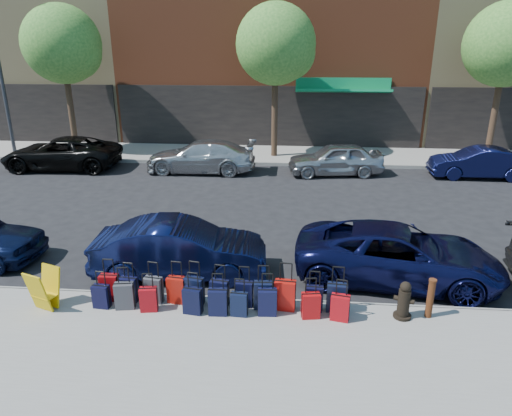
# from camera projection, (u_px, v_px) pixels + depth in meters

# --- Properties ---
(ground) EXTENTS (120.00, 120.00, 0.00)m
(ground) POSITION_uv_depth(u_px,v_px,m) (244.00, 228.00, 14.54)
(ground) COLOR black
(ground) RESTS_ON ground
(sidewalk_near) EXTENTS (60.00, 4.00, 0.15)m
(sidewalk_near) POSITION_uv_depth(u_px,v_px,m) (205.00, 357.00, 8.42)
(sidewalk_near) COLOR gray
(sidewalk_near) RESTS_ON ground
(sidewalk_far) EXTENTS (60.00, 4.00, 0.15)m
(sidewalk_far) POSITION_uv_depth(u_px,v_px,m) (265.00, 154.00, 23.89)
(sidewalk_far) COLOR gray
(sidewalk_far) RESTS_ON ground
(curb_near) EXTENTS (60.00, 0.08, 0.15)m
(curb_near) POSITION_uv_depth(u_px,v_px,m) (222.00, 300.00, 10.31)
(curb_near) COLOR gray
(curb_near) RESTS_ON ground
(curb_far) EXTENTS (60.00, 0.08, 0.15)m
(curb_far) POSITION_uv_depth(u_px,v_px,m) (262.00, 164.00, 21.99)
(curb_far) COLOR gray
(curb_far) RESTS_ON ground
(building_left) EXTENTS (15.00, 12.12, 16.00)m
(building_left) POSITION_uv_depth(u_px,v_px,m) (32.00, 4.00, 29.98)
(building_left) COLOR tan
(building_left) RESTS_ON ground
(tree_left) EXTENTS (3.80, 3.80, 7.27)m
(tree_left) POSITION_uv_depth(u_px,v_px,m) (65.00, 46.00, 22.41)
(tree_left) COLOR black
(tree_left) RESTS_ON sidewalk_far
(tree_center) EXTENTS (3.80, 3.80, 7.27)m
(tree_center) POSITION_uv_depth(u_px,v_px,m) (279.00, 47.00, 21.56)
(tree_center) COLOR black
(tree_center) RESTS_ON sidewalk_far
(tree_right) EXTENTS (3.80, 3.80, 7.27)m
(tree_right) POSITION_uv_depth(u_px,v_px,m) (509.00, 47.00, 20.70)
(tree_right) COLOR black
(tree_right) RESTS_ON sidewalk_far
(streetlight) EXTENTS (2.59, 0.18, 8.00)m
(streetlight) POSITION_uv_depth(u_px,v_px,m) (3.00, 63.00, 22.24)
(streetlight) COLOR #333338
(streetlight) RESTS_ON sidewalk_far
(suitcase_front_0) EXTENTS (0.41, 0.23, 0.97)m
(suitcase_front_0) POSITION_uv_depth(u_px,v_px,m) (110.00, 287.00, 10.09)
(suitcase_front_0) COLOR maroon
(suitcase_front_0) RESTS_ON sidewalk_near
(suitcase_front_1) EXTENTS (0.40, 0.25, 0.91)m
(suitcase_front_1) POSITION_uv_depth(u_px,v_px,m) (129.00, 289.00, 10.05)
(suitcase_front_1) COLOR black
(suitcase_front_1) RESTS_ON sidewalk_near
(suitcase_front_2) EXTENTS (0.42, 0.27, 0.95)m
(suitcase_front_2) POSITION_uv_depth(u_px,v_px,m) (154.00, 290.00, 10.01)
(suitcase_front_2) COLOR #3D3C42
(suitcase_front_2) RESTS_ON sidewalk_near
(suitcase_front_3) EXTENTS (0.42, 0.27, 0.96)m
(suitcase_front_3) POSITION_uv_depth(u_px,v_px,m) (177.00, 290.00, 9.99)
(suitcase_front_3) COLOR #9D130A
(suitcase_front_3) RESTS_ON sidewalk_near
(suitcase_front_4) EXTENTS (0.45, 0.31, 1.00)m
(suitcase_front_4) POSITION_uv_depth(u_px,v_px,m) (194.00, 291.00, 9.93)
(suitcase_front_4) COLOR black
(suitcase_front_4) RESTS_ON sidewalk_near
(suitcase_front_5) EXTENTS (0.42, 0.28, 0.94)m
(suitcase_front_5) POSITION_uv_depth(u_px,v_px,m) (220.00, 293.00, 9.89)
(suitcase_front_5) COLOR black
(suitcase_front_5) RESTS_ON sidewalk_near
(suitcase_front_6) EXTENTS (0.39, 0.23, 0.92)m
(suitcase_front_6) POSITION_uv_depth(u_px,v_px,m) (244.00, 294.00, 9.85)
(suitcase_front_6) COLOR black
(suitcase_front_6) RESTS_ON sidewalk_near
(suitcase_front_7) EXTENTS (0.42, 0.25, 0.99)m
(suitcase_front_7) POSITION_uv_depth(u_px,v_px,m) (264.00, 295.00, 9.76)
(suitcase_front_7) COLOR black
(suitcase_front_7) RESTS_ON sidewalk_near
(suitcase_front_8) EXTENTS (0.46, 0.29, 1.07)m
(suitcase_front_8) POSITION_uv_depth(u_px,v_px,m) (285.00, 295.00, 9.72)
(suitcase_front_8) COLOR #A60F0A
(suitcase_front_8) RESTS_ON sidewalk_near
(suitcase_front_9) EXTENTS (0.39, 0.23, 0.90)m
(suitcase_front_9) POSITION_uv_depth(u_px,v_px,m) (314.00, 298.00, 9.69)
(suitcase_front_9) COLOR black
(suitcase_front_9) RESTS_ON sidewalk_near
(suitcase_front_10) EXTENTS (0.44, 0.27, 1.02)m
(suitcase_front_10) POSITION_uv_depth(u_px,v_px,m) (337.00, 297.00, 9.65)
(suitcase_front_10) COLOR black
(suitcase_front_10) RESTS_ON sidewalk_near
(suitcase_back_0) EXTENTS (0.37, 0.23, 0.84)m
(suitcase_back_0) POSITION_uv_depth(u_px,v_px,m) (101.00, 296.00, 9.81)
(suitcase_back_0) COLOR black
(suitcase_back_0) RESTS_ON sidewalk_near
(suitcase_back_1) EXTENTS (0.43, 0.29, 0.95)m
(suitcase_back_1) POSITION_uv_depth(u_px,v_px,m) (125.00, 296.00, 9.77)
(suitcase_back_1) COLOR #39383D
(suitcase_back_1) RESTS_ON sidewalk_near
(suitcase_back_2) EXTENTS (0.39, 0.26, 0.86)m
(suitcase_back_2) POSITION_uv_depth(u_px,v_px,m) (149.00, 299.00, 9.68)
(suitcase_back_2) COLOR #9D0A11
(suitcase_back_2) RESTS_ON sidewalk_near
(suitcase_back_4) EXTENTS (0.42, 0.28, 0.92)m
(suitcase_back_4) POSITION_uv_depth(u_px,v_px,m) (193.00, 301.00, 9.59)
(suitcase_back_4) COLOR black
(suitcase_back_4) RESTS_ON sidewalk_near
(suitcase_back_5) EXTENTS (0.40, 0.24, 0.93)m
(suitcase_back_5) POSITION_uv_depth(u_px,v_px,m) (218.00, 302.00, 9.54)
(suitcase_back_5) COLOR black
(suitcase_back_5) RESTS_ON sidewalk_near
(suitcase_back_6) EXTENTS (0.36, 0.22, 0.83)m
(suitcase_back_6) POSITION_uv_depth(u_px,v_px,m) (239.00, 304.00, 9.52)
(suitcase_back_6) COLOR black
(suitcase_back_6) RESTS_ON sidewalk_near
(suitcase_back_7) EXTENTS (0.41, 0.25, 0.93)m
(suitcase_back_7) POSITION_uv_depth(u_px,v_px,m) (267.00, 302.00, 9.53)
(suitcase_back_7) COLOR black
(suitcase_back_7) RESTS_ON sidewalk_near
(suitcase_back_9) EXTENTS (0.40, 0.27, 0.89)m
(suitcase_back_9) POSITION_uv_depth(u_px,v_px,m) (311.00, 305.00, 9.43)
(suitcase_back_9) COLOR #AC0B0E
(suitcase_back_9) RESTS_ON sidewalk_near
(suitcase_back_10) EXTENTS (0.41, 0.29, 0.90)m
(suitcase_back_10) POSITION_uv_depth(u_px,v_px,m) (340.00, 308.00, 9.35)
(suitcase_back_10) COLOR #A50A11
(suitcase_back_10) RESTS_ON sidewalk_near
(fire_hydrant) EXTENTS (0.42, 0.37, 0.82)m
(fire_hydrant) POSITION_uv_depth(u_px,v_px,m) (404.00, 301.00, 9.40)
(fire_hydrant) COLOR black
(fire_hydrant) RESTS_ON sidewalk_near
(bollard) EXTENTS (0.16, 0.16, 0.87)m
(bollard) POSITION_uv_depth(u_px,v_px,m) (430.00, 298.00, 9.40)
(bollard) COLOR #38190C
(bollard) RESTS_ON sidewalk_near
(display_rack) EXTENTS (0.67, 0.70, 0.91)m
(display_rack) POSITION_uv_depth(u_px,v_px,m) (44.00, 290.00, 9.71)
(display_rack) COLOR gold
(display_rack) RESTS_ON sidewalk_near
(car_near_1) EXTENTS (4.39, 1.83, 1.41)m
(car_near_1) POSITION_uv_depth(u_px,v_px,m) (180.00, 249.00, 11.38)
(car_near_1) COLOR #0D143C
(car_near_1) RESTS_ON ground
(car_near_2) EXTENTS (5.22, 2.95, 1.38)m
(car_near_2) POSITION_uv_depth(u_px,v_px,m) (398.00, 254.00, 11.13)
(car_near_2) COLOR #0D0F39
(car_near_2) RESTS_ON ground
(car_far_0) EXTENTS (5.44, 2.71, 1.48)m
(car_far_0) POSITION_uv_depth(u_px,v_px,m) (62.00, 153.00, 21.21)
(car_far_0) COLOR black
(car_far_0) RESTS_ON ground
(car_far_1) EXTENTS (4.95, 2.01, 1.44)m
(car_far_1) POSITION_uv_depth(u_px,v_px,m) (201.00, 156.00, 20.71)
(car_far_1) COLOR silver
(car_far_1) RESTS_ON ground
(car_far_2) EXTENTS (4.36, 2.22, 1.42)m
(car_far_2) POSITION_uv_depth(u_px,v_px,m) (335.00, 159.00, 20.26)
(car_far_2) COLOR #B0B2B7
(car_far_2) RESTS_ON ground
(car_far_3) EXTENTS (4.09, 1.48, 1.34)m
(car_far_3) POSITION_uv_depth(u_px,v_px,m) (478.00, 163.00, 19.79)
(car_far_3) COLOR #0C1037
(car_far_3) RESTS_ON ground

